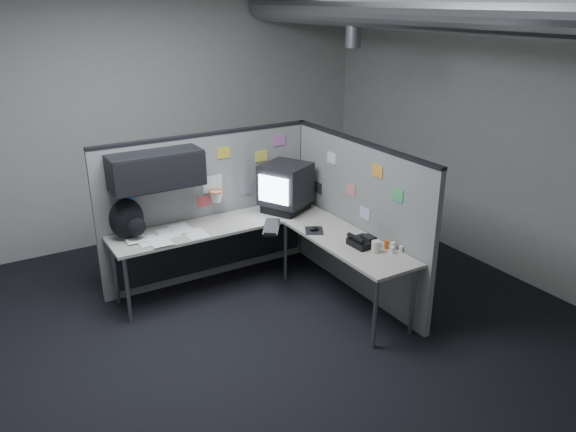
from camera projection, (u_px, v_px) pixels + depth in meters
room at (329, 100)px, 4.90m from camera, size 5.62×5.62×3.22m
partition_back at (196, 195)px, 5.90m from camera, size 2.44×0.42×1.63m
partition_right at (357, 217)px, 5.80m from camera, size 0.07×2.23×1.63m
desk at (254, 238)px, 5.80m from camera, size 2.31×2.11×0.73m
monitor at (286, 187)px, 6.13m from camera, size 0.63×0.63×0.53m
keyboard at (272, 227)px, 5.73m from camera, size 0.36×0.44×0.04m
mouse at (314, 229)px, 5.67m from camera, size 0.27×0.28×0.05m
phone at (362, 242)px, 5.33m from camera, size 0.23×0.24×0.11m
bottles at (392, 247)px, 5.23m from camera, size 0.14×0.17×0.08m
cup at (376, 247)px, 5.19m from camera, size 0.09×0.09×0.11m
papers at (165, 236)px, 5.54m from camera, size 0.77×0.50×0.02m
backpack at (127, 220)px, 5.43m from camera, size 0.35×0.32×0.41m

